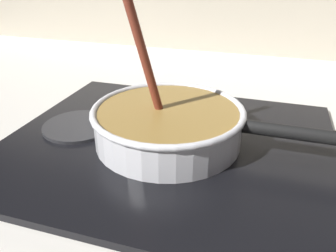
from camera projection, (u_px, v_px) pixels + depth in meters
ground at (163, 196)px, 0.50m from camera, size 2.40×1.60×0.04m
hob_plate at (168, 144)px, 0.59m from camera, size 0.56×0.48×0.01m
burner_ring at (168, 139)px, 0.58m from camera, size 0.17×0.17×0.01m
spare_burner at (79, 126)px, 0.63m from camera, size 0.13×0.13×0.01m
cooking_pan at (169, 123)px, 0.57m from camera, size 0.42×0.26×0.27m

